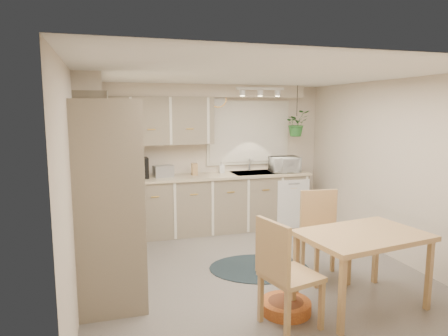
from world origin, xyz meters
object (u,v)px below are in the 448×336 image
Objects in this scene: chair_back at (326,237)px; braided_rug at (259,268)px; chair_left at (291,273)px; microwave at (285,163)px; pet_bed at (286,307)px; dining_table at (361,269)px.

braided_rug is (-0.63, 0.51, -0.51)m from chair_back.
braided_rug is at bearing 157.08° from chair_left.
chair_back reaches higher than braided_rug.
pet_bed is at bearing -111.76° from microwave.
dining_table is 0.69m from chair_back.
chair_back is at bearing 90.86° from dining_table.
microwave reaches higher than dining_table.
braided_rug is 2.63× the size of microwave.
dining_table reaches higher than pet_bed.
chair_back is at bearing 120.59° from chair_left.
microwave reaches higher than chair_back.
chair_back is 0.82× the size of braided_rug.
chair_left is 0.81× the size of braided_rug.
chair_back is 1.08m from pet_bed.
chair_back is at bearing -39.35° from braided_rug.
pet_bed is at bearing -98.12° from braided_rug.
pet_bed reaches higher than braided_rug.
chair_left is at bearing -99.55° from braided_rug.
pet_bed is (-0.16, -1.10, 0.05)m from braided_rug.
microwave is (1.33, 2.97, 0.59)m from chair_left.
chair_left is 1.00× the size of chair_back.
braided_rug is at bearing -121.01° from microwave.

